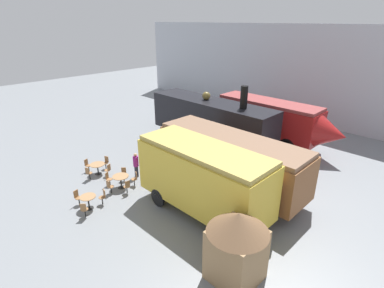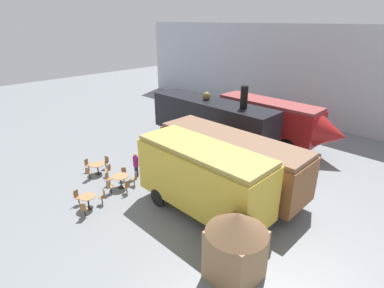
% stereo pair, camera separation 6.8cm
% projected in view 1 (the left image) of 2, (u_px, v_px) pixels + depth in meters
% --- Properties ---
extents(ground_plane, '(80.00, 80.00, 0.00)m').
position_uv_depth(ground_plane, '(191.00, 175.00, 19.47)').
color(ground_plane, gray).
extents(backdrop_wall, '(44.00, 0.15, 9.00)m').
position_uv_depth(backdrop_wall, '(307.00, 75.00, 27.85)').
color(backdrop_wall, '#B2B7C1').
rests_on(backdrop_wall, ground_plane).
extents(streamlined_locomotive, '(10.21, 2.40, 3.46)m').
position_uv_depth(streamlined_locomotive, '(276.00, 120.00, 23.37)').
color(streamlined_locomotive, maroon).
rests_on(streamlined_locomotive, ground_plane).
extents(steam_locomotive, '(10.81, 2.63, 5.13)m').
position_uv_depth(steam_locomotive, '(211.00, 119.00, 23.56)').
color(steam_locomotive, black).
rests_on(steam_locomotive, ground_plane).
extents(passenger_coach_wooden, '(9.14, 2.72, 3.29)m').
position_uv_depth(passenger_coach_wooden, '(230.00, 158.00, 17.27)').
color(passenger_coach_wooden, brown).
rests_on(passenger_coach_wooden, ground_plane).
extents(passenger_coach_vintage, '(7.09, 2.65, 3.71)m').
position_uv_depth(passenger_coach_vintage, '(203.00, 176.00, 14.85)').
color(passenger_coach_vintage, gold).
rests_on(passenger_coach_vintage, ground_plane).
extents(cafe_table_near, '(0.95, 0.95, 0.70)m').
position_uv_depth(cafe_table_near, '(97.00, 166.00, 19.34)').
color(cafe_table_near, black).
rests_on(cafe_table_near, ground_plane).
extents(cafe_table_mid, '(0.95, 0.95, 0.78)m').
position_uv_depth(cafe_table_mid, '(121.00, 178.00, 17.73)').
color(cafe_table_mid, black).
rests_on(cafe_table_mid, ground_plane).
extents(cafe_table_far, '(0.84, 0.84, 0.74)m').
position_uv_depth(cafe_table_far, '(88.00, 199.00, 15.77)').
color(cafe_table_far, black).
rests_on(cafe_table_far, ground_plane).
extents(cafe_chair_0, '(0.38, 0.39, 0.87)m').
position_uv_depth(cafe_chair_0, '(106.00, 162.00, 20.08)').
color(cafe_chair_0, black).
rests_on(cafe_chair_0, ground_plane).
extents(cafe_chair_1, '(0.39, 0.38, 0.87)m').
position_uv_depth(cafe_chair_1, '(87.00, 165.00, 19.68)').
color(cafe_chair_1, black).
rests_on(cafe_chair_1, ground_plane).
extents(cafe_chair_2, '(0.38, 0.39, 0.87)m').
position_uv_depth(cafe_chair_2, '(88.00, 173.00, 18.65)').
color(cafe_chair_2, black).
rests_on(cafe_chair_2, ground_plane).
extents(cafe_chair_3, '(0.39, 0.38, 0.87)m').
position_uv_depth(cafe_chair_3, '(108.00, 169.00, 19.05)').
color(cafe_chair_3, black).
rests_on(cafe_chair_3, ground_plane).
extents(cafe_chair_4, '(0.40, 0.40, 0.87)m').
position_uv_depth(cafe_chair_4, '(124.00, 173.00, 18.56)').
color(cafe_chair_4, black).
rests_on(cafe_chair_4, ground_plane).
extents(cafe_chair_5, '(0.40, 0.39, 0.87)m').
position_uv_depth(cafe_chair_5, '(108.00, 178.00, 18.01)').
color(cafe_chair_5, black).
rests_on(cafe_chair_5, ground_plane).
extents(cafe_chair_6, '(0.36, 0.37, 0.87)m').
position_uv_depth(cafe_chair_6, '(110.00, 186.00, 17.14)').
color(cafe_chair_6, black).
rests_on(cafe_chair_6, ground_plane).
extents(cafe_chair_7, '(0.37, 0.36, 0.87)m').
position_uv_depth(cafe_chair_7, '(127.00, 186.00, 17.15)').
color(cafe_chair_7, black).
rests_on(cafe_chair_7, ground_plane).
extents(cafe_chair_8, '(0.39, 0.40, 0.87)m').
position_uv_depth(cafe_chair_8, '(135.00, 178.00, 18.03)').
color(cafe_chair_8, black).
rests_on(cafe_chair_8, ground_plane).
extents(cafe_chair_9, '(0.40, 0.40, 0.87)m').
position_uv_depth(cafe_chair_9, '(84.00, 209.00, 15.07)').
color(cafe_chair_9, black).
rests_on(cafe_chair_9, ground_plane).
extents(cafe_chair_10, '(0.36, 0.38, 0.87)m').
position_uv_depth(cafe_chair_10, '(103.00, 196.00, 16.20)').
color(cafe_chair_10, black).
rests_on(cafe_chair_10, ground_plane).
extents(cafe_chair_11, '(0.39, 0.37, 0.87)m').
position_uv_depth(cafe_chair_11, '(77.00, 196.00, 16.13)').
color(cafe_chair_11, black).
rests_on(cafe_chair_11, ground_plane).
extents(visitor_person, '(0.34, 0.34, 1.63)m').
position_uv_depth(visitor_person, '(136.00, 164.00, 18.90)').
color(visitor_person, '#262633').
rests_on(visitor_person, ground_plane).
extents(ticket_kiosk, '(2.34, 2.34, 3.00)m').
position_uv_depth(ticket_kiosk, '(237.00, 243.00, 11.09)').
color(ticket_kiosk, '#99754C').
rests_on(ticket_kiosk, ground_plane).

